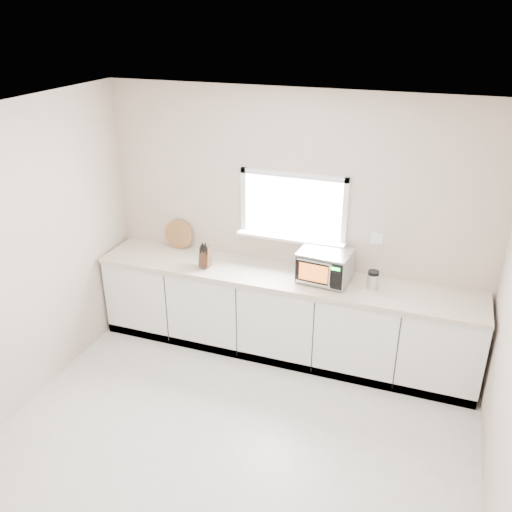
% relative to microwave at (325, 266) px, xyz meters
% --- Properties ---
extents(ground, '(4.00, 4.00, 0.00)m').
position_rel_microwave_xyz_m(ground, '(-0.41, -1.71, -1.08)').
color(ground, beige).
rests_on(ground, ground).
extents(back_wall, '(4.00, 0.17, 2.70)m').
position_rel_microwave_xyz_m(back_wall, '(-0.41, 0.29, 0.28)').
color(back_wall, '#B3A08E').
rests_on(back_wall, ground).
extents(cabinets, '(3.92, 0.60, 0.88)m').
position_rel_microwave_xyz_m(cabinets, '(-0.41, -0.01, -0.64)').
color(cabinets, white).
rests_on(cabinets, ground).
extents(countertop, '(3.92, 0.64, 0.04)m').
position_rel_microwave_xyz_m(countertop, '(-0.41, -0.02, -0.18)').
color(countertop, beige).
rests_on(countertop, cabinets).
extents(microwave, '(0.52, 0.44, 0.31)m').
position_rel_microwave_xyz_m(microwave, '(0.00, 0.00, 0.00)').
color(microwave, black).
rests_on(microwave, countertop).
extents(knife_block, '(0.12, 0.21, 0.29)m').
position_rel_microwave_xyz_m(knife_block, '(-1.22, -0.11, -0.04)').
color(knife_block, '#472D19').
rests_on(knife_block, countertop).
extents(cutting_board, '(0.33, 0.08, 0.33)m').
position_rel_microwave_xyz_m(cutting_board, '(-1.70, 0.23, -0.00)').
color(cutting_board, '#9C673C').
rests_on(cutting_board, countertop).
extents(coffee_grinder, '(0.14, 0.14, 0.19)m').
position_rel_microwave_xyz_m(coffee_grinder, '(0.47, -0.01, -0.07)').
color(coffee_grinder, '#B7B9BE').
rests_on(coffee_grinder, countertop).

